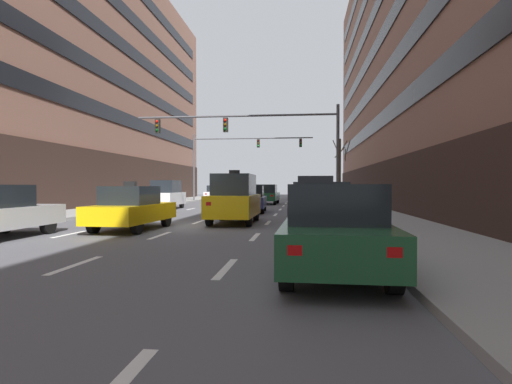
{
  "coord_description": "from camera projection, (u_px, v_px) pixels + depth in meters",
  "views": [
    {
      "loc": [
        4.62,
        -15.88,
        1.63
      ],
      "look_at": [
        0.23,
        22.95,
        1.03
      ],
      "focal_mm": 28.62,
      "sensor_mm": 36.0,
      "label": 1
    }
  ],
  "objects": [
    {
      "name": "sidewalk_right",
      "position": [
        397.0,
        227.0,
        15.4
      ],
      "size": [
        3.85,
        80.0,
        0.14
      ],
      "primitive_type": "cube",
      "color": "gray",
      "rests_on": "ground"
    },
    {
      "name": "car_driving_5",
      "position": [
        267.0,
        194.0,
        36.06
      ],
      "size": [
        2.06,
        4.69,
        1.74
      ],
      "color": "black",
      "rests_on": "ground"
    },
    {
      "name": "lane_stripe_l2_s6",
      "position": [
        235.0,
        209.0,
        28.24
      ],
      "size": [
        0.16,
        2.0,
        0.01
      ],
      "primitive_type": "cube",
      "color": "silver",
      "rests_on": "ground"
    },
    {
      "name": "lane_stripe_l3_s5",
      "position": [
        275.0,
        215.0,
        22.92
      ],
      "size": [
        0.16,
        2.0,
        0.01
      ],
      "primitive_type": "cube",
      "color": "silver",
      "rests_on": "ground"
    },
    {
      "name": "taxi_driving_1",
      "position": [
        132.0,
        208.0,
        14.99
      ],
      "size": [
        1.97,
        4.37,
        1.79
      ],
      "color": "black",
      "rests_on": "ground"
    },
    {
      "name": "lane_stripe_l2_s4",
      "position": [
        199.0,
        222.0,
        18.31
      ],
      "size": [
        0.16,
        2.0,
        0.01
      ],
      "primitive_type": "cube",
      "color": "silver",
      "rests_on": "ground"
    },
    {
      "name": "lane_stripe_l3_s7",
      "position": [
        284.0,
        206.0,
        32.86
      ],
      "size": [
        0.16,
        2.0,
        0.01
      ],
      "primitive_type": "cube",
      "color": "silver",
      "rests_on": "ground"
    },
    {
      "name": "lane_stripe_l1_s7",
      "position": [
        207.0,
        205.0,
        33.56
      ],
      "size": [
        0.16,
        2.0,
        0.01
      ],
      "primitive_type": "cube",
      "color": "silver",
      "rests_on": "ground"
    },
    {
      "name": "car_parked_2",
      "position": [
        315.0,
        198.0,
        19.21
      ],
      "size": [
        1.83,
        4.29,
        2.07
      ],
      "color": "black",
      "rests_on": "ground"
    },
    {
      "name": "lane_stripe_l3_s9",
      "position": [
        288.0,
        201.0,
        42.79
      ],
      "size": [
        0.16,
        2.0,
        0.01
      ],
      "primitive_type": "cube",
      "color": "silver",
      "rests_on": "ground"
    },
    {
      "name": "lane_stripe_l1_s5",
      "position": [
        168.0,
        214.0,
        23.63
      ],
      "size": [
        0.16,
        2.0,
        0.01
      ],
      "primitive_type": "cube",
      "color": "silver",
      "rests_on": "ground"
    },
    {
      "name": "lane_stripe_l2_s10",
      "position": [
        263.0,
        200.0,
        48.11
      ],
      "size": [
        0.16,
        2.0,
        0.01
      ],
      "primitive_type": "cube",
      "color": "silver",
      "rests_on": "ground"
    },
    {
      "name": "lane_stripe_l2_s2",
      "position": [
        76.0,
        265.0,
        8.37
      ],
      "size": [
        0.16,
        2.0,
        0.01
      ],
      "primitive_type": "cube",
      "color": "silver",
      "rests_on": "ground"
    },
    {
      "name": "traffic_signal_1",
      "position": [
        235.0,
        152.0,
        42.23
      ],
      "size": [
        12.46,
        0.35,
        6.88
      ],
      "color": "#4C4C51",
      "rests_on": "sidewalk_left"
    },
    {
      "name": "lane_stripe_l1_s9",
      "position": [
        229.0,
        201.0,
        43.5
      ],
      "size": [
        0.16,
        2.0,
        0.01
      ],
      "primitive_type": "cube",
      "color": "silver",
      "rests_on": "ground"
    },
    {
      "name": "taxi_driving_2",
      "position": [
        234.0,
        199.0,
        17.68
      ],
      "size": [
        1.85,
        4.4,
        2.31
      ],
      "color": "black",
      "rests_on": "ground"
    },
    {
      "name": "lane_stripe_l1_s4",
      "position": [
        132.0,
        221.0,
        18.66
      ],
      "size": [
        0.16,
        2.0,
        0.01
      ],
      "primitive_type": "cube",
      "color": "silver",
      "rests_on": "ground"
    },
    {
      "name": "car_driving_6",
      "position": [
        216.0,
        193.0,
        44.7
      ],
      "size": [
        1.9,
        4.44,
        1.66
      ],
      "color": "black",
      "rests_on": "ground"
    },
    {
      "name": "traffic_signal_0",
      "position": [
        262.0,
        135.0,
        23.97
      ],
      "size": [
        12.04,
        0.34,
        6.18
      ],
      "color": "#4C4C51",
      "rests_on": "sidewalk_right"
    },
    {
      "name": "lane_stripe_l2_s7",
      "position": [
        245.0,
        206.0,
        33.21
      ],
      "size": [
        0.16,
        2.0,
        0.01
      ],
      "primitive_type": "cube",
      "color": "silver",
      "rests_on": "ground"
    },
    {
      "name": "lane_stripe_l2_s9",
      "position": [
        258.0,
        201.0,
        43.15
      ],
      "size": [
        0.16,
        2.0,
        0.01
      ],
      "primitive_type": "cube",
      "color": "silver",
      "rests_on": "ground"
    },
    {
      "name": "lane_stripe_l1_s10",
      "position": [
        236.0,
        199.0,
        48.47
      ],
      "size": [
        0.16,
        2.0,
        0.01
      ],
      "primitive_type": "cube",
      "color": "silver",
      "rests_on": "ground"
    },
    {
      "name": "pedestrian_1",
      "position": [
        334.0,
        194.0,
        28.13
      ],
      "size": [
        0.5,
        0.31,
        1.6
      ],
      "color": "black",
      "rests_on": "sidewalk_right"
    },
    {
      "name": "lane_stripe_l1_s6",
      "position": [
        191.0,
        209.0,
        28.6
      ],
      "size": [
        0.16,
        2.0,
        0.01
      ],
      "primitive_type": "cube",
      "color": "silver",
      "rests_on": "ground"
    },
    {
      "name": "car_parked_1",
      "position": [
        320.0,
        209.0,
        13.37
      ],
      "size": [
        2.02,
        4.69,
        1.75
      ],
      "color": "black",
      "rests_on": "ground"
    },
    {
      "name": "car_parked_0",
      "position": [
        335.0,
        230.0,
        7.49
      ],
      "size": [
        1.94,
        4.45,
        1.65
      ],
      "color": "black",
      "rests_on": "ground"
    },
    {
      "name": "car_driving_4",
      "position": [
        250.0,
        199.0,
        24.86
      ],
      "size": [
        2.01,
        4.42,
        1.63
      ],
      "color": "black",
      "rests_on": "ground"
    },
    {
      "name": "car_parked_3",
      "position": [
        311.0,
        194.0,
        26.69
      ],
      "size": [
        1.95,
        4.48,
        2.15
      ],
      "color": "black",
      "rests_on": "ground"
    },
    {
      "name": "ground_plane",
      "position": [
        186.0,
        226.0,
        16.32
      ],
      "size": [
        120.0,
        120.0,
        0.0
      ],
      "primitive_type": "plane",
      "color": "#515156"
    },
    {
      "name": "street_tree_0",
      "position": [
        340.0,
        169.0,
        34.83
      ],
      "size": [
        1.43,
        1.49,
        5.5
      ],
      "color": "#4C3823",
      "rests_on": "sidewalk_right"
    },
    {
      "name": "lane_stripe_l3_s4",
      "position": [
        268.0,
        223.0,
        17.96
      ],
      "size": [
        0.16,
        2.0,
        0.01
      ],
      "primitive_type": "cube",
      "color": "silver",
      "rests_on": "ground"
    },
    {
      "name": "lane_stripe_l3_s2",
      "position": [
        226.0,
        268.0,
        8.02
      ],
      "size": [
        0.16,
        2.0,
        0.01
      ],
      "primitive_type": "cube",
      "color": "silver",
      "rests_on": "ground"
    },
    {
      "name": "lane_stripe_l2_s8",
      "position": [
        252.0,
        203.0,
        38.18
      ],
      "size": [
        0.16,
        2.0,
        0.01
      ],
      "primitive_type": "cube",
      "color": "silver",
      "rests_on": "ground"
    },
    {
      "name": "car_driving_3",
      "position": [
        166.0,
        195.0,
        28.51
      ],
      "size": [
        1.88,
        4.2,
        2.01
      ],
      "color": "black",
      "rests_on": "ground"
    },
    {
      "name": "lane_stripe_l3_s10",
      "position": [
        289.0,
        200.0,
        47.76
      ],
      "size": [
        0.16,
        2.0,
        0.01
      ],
      "primitive_type": "cube",
      "color": "silver",
      "rests_on": "ground"
    },
    {
      "name": "lane_stripe_l1_s3",
      "position": [
        70.0,
        234.0,
        13.69
      ],
      "size": [
        0.16,
        2.0,
        0.01
      ],
      "primitive_type": "cube",
      "color": "silver",
      "rests_on": "ground"
    },
    {
      "name": "lane_stripe_l2_s5",
      "position": [
        221.0,
        214.0,
        23.28
      ],
      "size": [
        0.16,
        2.0,
        0.01
      ],
      "primitive_type": "cube",
      "color": "silver",
      "rests_on": "ground"
    },
    {
      "name": "lane_stripe_l3_s8",
      "position": [
        286.0,
        203.0,
        37.83
      ],
      "size": [
        0.16,
        2.0,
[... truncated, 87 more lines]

